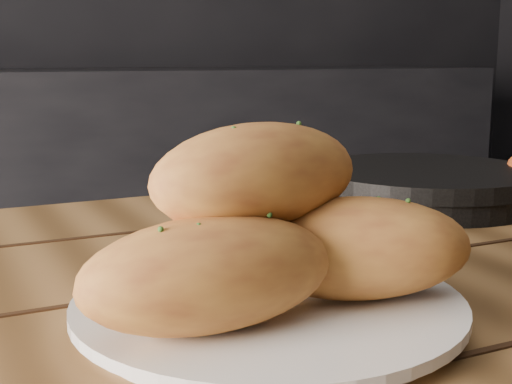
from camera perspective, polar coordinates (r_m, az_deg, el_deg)
name	(u,v)px	position (r m, az deg, el deg)	size (l,w,h in m)	color
counter	(13,238)	(2.04, -18.85, -3.52)	(2.80, 0.60, 0.90)	black
plate	(268,309)	(0.51, 1.00, -9.33)	(0.27, 0.27, 0.02)	white
bread_rolls	(263,232)	(0.49, 0.60, -3.20)	(0.29, 0.23, 0.12)	gold
skillet	(426,185)	(0.93, 13.43, 0.56)	(0.41, 0.29, 0.05)	black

